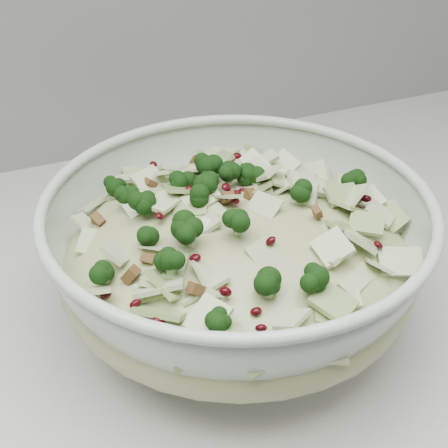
% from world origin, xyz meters
% --- Properties ---
extents(counter, '(3.60, 0.60, 0.90)m').
position_xyz_m(counter, '(0.00, 1.70, 0.45)').
color(counter, beige).
rests_on(counter, floor).
extents(mixing_bowl, '(0.40, 0.40, 0.13)m').
position_xyz_m(mixing_bowl, '(-0.41, 1.61, 0.97)').
color(mixing_bowl, '#B8CABB').
rests_on(mixing_bowl, counter).
extents(salad, '(0.33, 0.33, 0.13)m').
position_xyz_m(salad, '(-0.41, 1.61, 0.99)').
color(salad, tan).
rests_on(salad, mixing_bowl).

